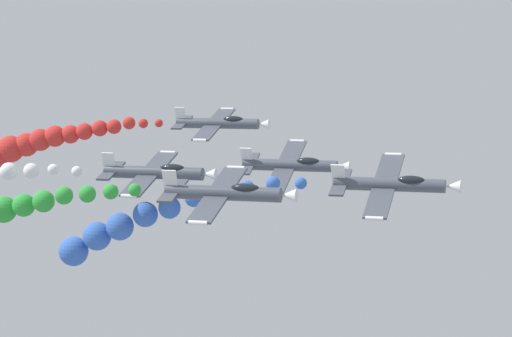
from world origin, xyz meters
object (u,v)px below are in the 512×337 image
airplane_lead (391,184)px  airplane_right_outer (219,123)px  airplane_left_inner (292,165)px  airplane_right_inner (225,193)px  airplane_left_outer (155,172)px

airplane_lead → airplane_right_outer: bearing=-134.7°
airplane_left_inner → airplane_right_inner: (21.19, 0.68, -0.28)m
airplane_left_inner → airplane_right_inner: airplane_left_inner is taller
airplane_right_inner → airplane_right_outer: size_ratio=1.00×
airplane_right_outer → airplane_lead: bearing=45.3°
airplane_left_inner → airplane_right_outer: bearing=-134.9°
airplane_lead → airplane_left_inner: size_ratio=1.00×
airplane_right_inner → airplane_right_outer: bearing=-160.1°
airplane_lead → airplane_left_inner: (-11.22, -11.39, 0.31)m
airplane_left_outer → airplane_right_outer: size_ratio=1.00×
airplane_left_inner → airplane_right_outer: airplane_right_outer is taller
airplane_left_inner → airplane_right_outer: 15.81m
airplane_left_inner → airplane_left_outer: bearing=-40.1°
airplane_lead → airplane_right_inner: size_ratio=1.00×
airplane_left_inner → airplane_lead: bearing=45.4°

